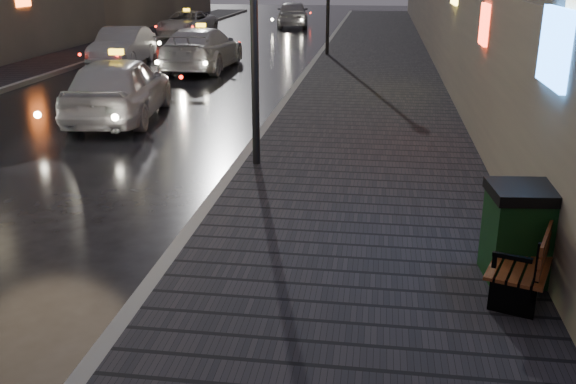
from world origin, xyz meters
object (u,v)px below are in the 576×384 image
object	(u,v)px
trash_bin	(519,232)
taxi_near	(119,87)
car_left_mid	(123,47)
taxi_mid	(202,48)
bench	(532,252)
taxi_far	(187,23)
car_far	(293,14)

from	to	relation	value
trash_bin	taxi_near	bearing A→B (deg)	129.90
car_left_mid	trash_bin	bearing A→B (deg)	-60.71
taxi_mid	bench	bearing A→B (deg)	117.49
taxi_near	taxi_far	world-z (taller)	taxi_near
bench	taxi_far	size ratio (longest dim) A/B	0.38
bench	car_far	distance (m)	35.45
taxi_mid	car_far	xyz separation A→B (m)	(0.97, 18.06, 0.04)
taxi_far	bench	bearing A→B (deg)	-61.98
taxi_mid	taxi_far	bearing A→B (deg)	-70.38
taxi_mid	car_far	distance (m)	18.09
car_left_mid	taxi_far	size ratio (longest dim) A/B	0.92
trash_bin	car_far	size ratio (longest dim) A/B	0.24
trash_bin	car_far	bearing A→B (deg)	96.38
bench	car_far	xyz separation A→B (m)	(-7.46, 34.65, 0.21)
car_left_mid	bench	bearing A→B (deg)	-60.83
taxi_mid	car_far	bearing A→B (deg)	-92.54
trash_bin	bench	bearing A→B (deg)	-70.23
trash_bin	taxi_far	size ratio (longest dim) A/B	0.24
trash_bin	car_far	world-z (taller)	car_far
taxi_near	car_far	size ratio (longest dim) A/B	1.00
car_left_mid	taxi_mid	world-z (taller)	taxi_mid
taxi_far	trash_bin	bearing A→B (deg)	-61.99
bench	taxi_near	bearing A→B (deg)	154.70
bench	taxi_far	bearing A→B (deg)	133.38
car_left_mid	taxi_mid	xyz separation A→B (m)	(3.31, -0.52, 0.05)
bench	trash_bin	size ratio (longest dim) A/B	1.60
taxi_near	car_left_mid	size ratio (longest dim) A/B	1.08
taxi_mid	trash_bin	bearing A→B (deg)	117.51
taxi_near	car_left_mid	xyz separation A→B (m)	(-3.46, 8.87, -0.08)
car_far	trash_bin	bearing A→B (deg)	94.86
trash_bin	taxi_far	bearing A→B (deg)	108.11
taxi_near	taxi_far	xyz separation A→B (m)	(-4.20, 20.06, -0.14)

